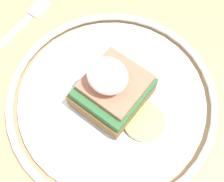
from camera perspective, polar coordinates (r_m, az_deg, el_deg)
dining_table at (r=0.54m, az=-4.10°, el=-6.49°), size 0.98×0.81×0.72m
plate at (r=0.43m, az=0.00°, el=-1.56°), size 0.29×0.29×0.02m
sandwich at (r=0.39m, az=0.12°, el=0.51°), size 0.12×0.09×0.08m
fork at (r=0.51m, az=-16.72°, el=10.95°), size 0.02×0.15×0.00m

